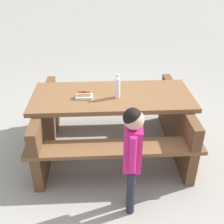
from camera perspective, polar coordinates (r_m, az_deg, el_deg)
ground_plane at (r=3.44m, az=-0.00°, el=-7.58°), size 30.00×30.00×0.00m
picnic_table at (r=3.19m, az=-0.00°, el=-1.25°), size 1.98×1.65×0.75m
soda_bottle at (r=2.93m, az=1.14°, el=5.37°), size 0.06×0.06×0.28m
hotdog_tray at (r=2.97m, az=-5.90°, el=3.50°), size 0.19×0.12×0.08m
child_in_coat at (r=2.30m, az=4.32°, el=-7.87°), size 0.17×0.27×1.09m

